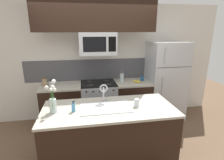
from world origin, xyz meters
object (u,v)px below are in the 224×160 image
object	(u,v)px
french_press	(122,77)
flower_vase	(53,101)
banana_bunch	(137,81)
sink_faucet	(104,91)
refrigerator	(165,81)
dish_soap_bottle	(73,107)
storage_jar_medium	(52,83)
drinking_glass	(137,103)
microwave	(98,44)
stove_range	(99,102)
storage_jar_tall	(45,82)
coffee_tin	(142,78)

from	to	relation	value
french_press	flower_vase	bearing A→B (deg)	-134.46
banana_bunch	sink_faucet	world-z (taller)	sink_faucet
refrigerator	dish_soap_bottle	bearing A→B (deg)	-147.32
storage_jar_medium	drinking_glass	size ratio (longest dim) A/B	0.96
microwave	drinking_glass	world-z (taller)	microwave
microwave	flower_vase	distance (m)	1.61
sink_faucet	dish_soap_bottle	bearing A→B (deg)	-150.87
microwave	french_press	world-z (taller)	microwave
stove_range	microwave	xyz separation A→B (m)	(0.00, -0.02, 1.31)
storage_jar_tall	sink_faucet	world-z (taller)	sink_faucet
dish_soap_bottle	flower_vase	distance (m)	0.30
storage_jar_medium	dish_soap_bottle	size ratio (longest dim) A/B	0.71
sink_faucet	microwave	bearing A→B (deg)	89.27
storage_jar_tall	sink_faucet	size ratio (longest dim) A/B	0.60
drinking_glass	storage_jar_medium	bearing A→B (deg)	137.91
sink_faucet	drinking_glass	xyz separation A→B (m)	(0.47, -0.25, -0.14)
storage_jar_medium	banana_bunch	size ratio (longest dim) A/B	0.62
dish_soap_bottle	drinking_glass	distance (m)	0.94
storage_jar_medium	french_press	size ratio (longest dim) A/B	0.44
refrigerator	coffee_tin	xyz separation A→B (m)	(-0.55, 0.03, 0.07)
microwave	storage_jar_tall	bearing A→B (deg)	179.31
banana_bunch	stove_range	bearing A→B (deg)	175.92
coffee_tin	drinking_glass	distance (m)	1.44
french_press	coffee_tin	bearing A→B (deg)	-1.19
storage_jar_medium	french_press	distance (m)	1.52
storage_jar_tall	storage_jar_medium	size ratio (longest dim) A/B	1.58
storage_jar_tall	sink_faucet	distance (m)	1.51
storage_jar_tall	french_press	size ratio (longest dim) A/B	0.69
refrigerator	storage_jar_tall	size ratio (longest dim) A/B	9.67
refrigerator	french_press	world-z (taller)	refrigerator
coffee_tin	banana_bunch	bearing A→B (deg)	-144.05
storage_jar_tall	coffee_tin	world-z (taller)	storage_jar_tall
dish_soap_bottle	flower_vase	world-z (taller)	flower_vase
dish_soap_bottle	french_press	bearing A→B (deg)	53.08
microwave	french_press	bearing A→B (deg)	8.61
storage_jar_medium	coffee_tin	world-z (taller)	storage_jar_medium
flower_vase	coffee_tin	bearing A→B (deg)	36.42
banana_bunch	french_press	distance (m)	0.36
french_press	drinking_glass	bearing A→B (deg)	-93.12
stove_range	french_press	size ratio (longest dim) A/B	3.48
refrigerator	banana_bunch	xyz separation A→B (m)	(-0.70, -0.08, 0.04)
storage_jar_medium	drinking_glass	bearing A→B (deg)	-42.09
drinking_glass	banana_bunch	bearing A→B (deg)	71.80
microwave	banana_bunch	distance (m)	1.20
dish_soap_bottle	sink_faucet	bearing A→B (deg)	29.13
coffee_tin	sink_faucet	size ratio (longest dim) A/B	0.36
french_press	dish_soap_bottle	distance (m)	1.69
french_press	drinking_glass	size ratio (longest dim) A/B	2.19
coffee_tin	storage_jar_tall	bearing A→B (deg)	-178.45
french_press	flower_vase	distance (m)	1.85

